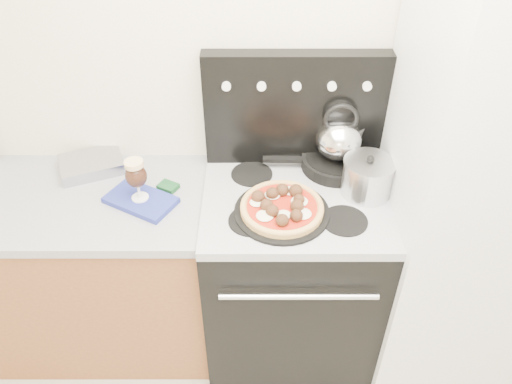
{
  "coord_description": "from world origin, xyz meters",
  "views": [
    {
      "loc": [
        -0.08,
        -0.4,
        2.22
      ],
      "look_at": [
        -0.08,
        1.05,
        1.04
      ],
      "focal_mm": 35.0,
      "sensor_mm": 36.0,
      "label": 1
    }
  ],
  "objects_px": {
    "stove_body": "(290,275)",
    "tea_kettle": "(339,136)",
    "oven_mitt": "(141,200)",
    "fridge": "(470,195)",
    "pizza_pan": "(282,212)",
    "pizza": "(282,206)",
    "skillet": "(336,162)",
    "base_cabinet": "(58,273)",
    "beer_glass": "(137,180)",
    "stock_pot": "(367,178)"
  },
  "relations": [
    {
      "from": "stove_body",
      "to": "tea_kettle",
      "type": "distance_m",
      "value": 0.7
    },
    {
      "from": "stove_body",
      "to": "oven_mitt",
      "type": "height_order",
      "value": "oven_mitt"
    },
    {
      "from": "fridge",
      "to": "pizza_pan",
      "type": "distance_m",
      "value": 0.76
    },
    {
      "from": "fridge",
      "to": "pizza",
      "type": "height_order",
      "value": "fridge"
    },
    {
      "from": "pizza_pan",
      "to": "skillet",
      "type": "height_order",
      "value": "skillet"
    },
    {
      "from": "skillet",
      "to": "tea_kettle",
      "type": "bearing_deg",
      "value": 0.0
    },
    {
      "from": "base_cabinet",
      "to": "pizza",
      "type": "height_order",
      "value": "pizza"
    },
    {
      "from": "pizza_pan",
      "to": "beer_glass",
      "type": "bearing_deg",
      "value": 171.32
    },
    {
      "from": "beer_glass",
      "to": "tea_kettle",
      "type": "bearing_deg",
      "value": 14.72
    },
    {
      "from": "pizza_pan",
      "to": "tea_kettle",
      "type": "height_order",
      "value": "tea_kettle"
    },
    {
      "from": "fridge",
      "to": "pizza_pan",
      "type": "relative_size",
      "value": 5.05
    },
    {
      "from": "stove_body",
      "to": "pizza_pan",
      "type": "xyz_separation_m",
      "value": [
        -0.06,
        -0.1,
        0.49
      ]
    },
    {
      "from": "base_cabinet",
      "to": "stove_body",
      "type": "height_order",
      "value": "stove_body"
    },
    {
      "from": "stove_body",
      "to": "pizza_pan",
      "type": "bearing_deg",
      "value": -120.94
    },
    {
      "from": "stove_body",
      "to": "beer_glass",
      "type": "relative_size",
      "value": 4.71
    },
    {
      "from": "base_cabinet",
      "to": "pizza_pan",
      "type": "height_order",
      "value": "pizza_pan"
    },
    {
      "from": "beer_glass",
      "to": "pizza_pan",
      "type": "distance_m",
      "value": 0.59
    },
    {
      "from": "oven_mitt",
      "to": "fridge",
      "type": "bearing_deg",
      "value": -0.49
    },
    {
      "from": "base_cabinet",
      "to": "stove_body",
      "type": "xyz_separation_m",
      "value": [
        1.1,
        -0.02,
        0.01
      ]
    },
    {
      "from": "base_cabinet",
      "to": "beer_glass",
      "type": "height_order",
      "value": "beer_glass"
    },
    {
      "from": "beer_glass",
      "to": "pizza",
      "type": "relative_size",
      "value": 0.57
    },
    {
      "from": "stove_body",
      "to": "tea_kettle",
      "type": "relative_size",
      "value": 4.03
    },
    {
      "from": "pizza_pan",
      "to": "pizza",
      "type": "bearing_deg",
      "value": 0.0
    },
    {
      "from": "stove_body",
      "to": "stock_pot",
      "type": "bearing_deg",
      "value": 5.36
    },
    {
      "from": "fridge",
      "to": "skillet",
      "type": "distance_m",
      "value": 0.56
    },
    {
      "from": "beer_glass",
      "to": "skillet",
      "type": "relative_size",
      "value": 0.62
    },
    {
      "from": "base_cabinet",
      "to": "fridge",
      "type": "xyz_separation_m",
      "value": [
        1.8,
        -0.05,
        0.52
      ]
    },
    {
      "from": "fridge",
      "to": "tea_kettle",
      "type": "bearing_deg",
      "value": 156.09
    },
    {
      "from": "pizza",
      "to": "skillet",
      "type": "distance_m",
      "value": 0.39
    },
    {
      "from": "pizza_pan",
      "to": "stove_body",
      "type": "bearing_deg",
      "value": 59.06
    },
    {
      "from": "oven_mitt",
      "to": "pizza_pan",
      "type": "xyz_separation_m",
      "value": [
        0.57,
        -0.09,
        0.01
      ]
    },
    {
      "from": "oven_mitt",
      "to": "stove_body",
      "type": "bearing_deg",
      "value": 1.24
    },
    {
      "from": "base_cabinet",
      "to": "stock_pot",
      "type": "relative_size",
      "value": 7.23
    },
    {
      "from": "stove_body",
      "to": "tea_kettle",
      "type": "xyz_separation_m",
      "value": [
        0.19,
        0.2,
        0.64
      ]
    },
    {
      "from": "base_cabinet",
      "to": "stock_pot",
      "type": "distance_m",
      "value": 1.5
    },
    {
      "from": "skillet",
      "to": "pizza",
      "type": "bearing_deg",
      "value": -129.36
    },
    {
      "from": "base_cabinet",
      "to": "stove_body",
      "type": "bearing_deg",
      "value": -1.3
    },
    {
      "from": "fridge",
      "to": "pizza",
      "type": "relative_size",
      "value": 5.84
    },
    {
      "from": "beer_glass",
      "to": "stock_pot",
      "type": "relative_size",
      "value": 0.93
    },
    {
      "from": "pizza",
      "to": "stove_body",
      "type": "bearing_deg",
      "value": 59.06
    },
    {
      "from": "fridge",
      "to": "oven_mitt",
      "type": "distance_m",
      "value": 1.33
    },
    {
      "from": "beer_glass",
      "to": "skillet",
      "type": "height_order",
      "value": "beer_glass"
    },
    {
      "from": "stock_pot",
      "to": "oven_mitt",
      "type": "bearing_deg",
      "value": -177.47
    },
    {
      "from": "stove_body",
      "to": "stock_pot",
      "type": "distance_m",
      "value": 0.62
    },
    {
      "from": "tea_kettle",
      "to": "stock_pot",
      "type": "height_order",
      "value": "tea_kettle"
    },
    {
      "from": "stove_body",
      "to": "skillet",
      "type": "distance_m",
      "value": 0.58
    },
    {
      "from": "base_cabinet",
      "to": "beer_glass",
      "type": "bearing_deg",
      "value": -4.69
    },
    {
      "from": "oven_mitt",
      "to": "skillet",
      "type": "bearing_deg",
      "value": 14.72
    },
    {
      "from": "base_cabinet",
      "to": "oven_mitt",
      "type": "bearing_deg",
      "value": -4.69
    },
    {
      "from": "skillet",
      "to": "tea_kettle",
      "type": "height_order",
      "value": "tea_kettle"
    }
  ]
}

